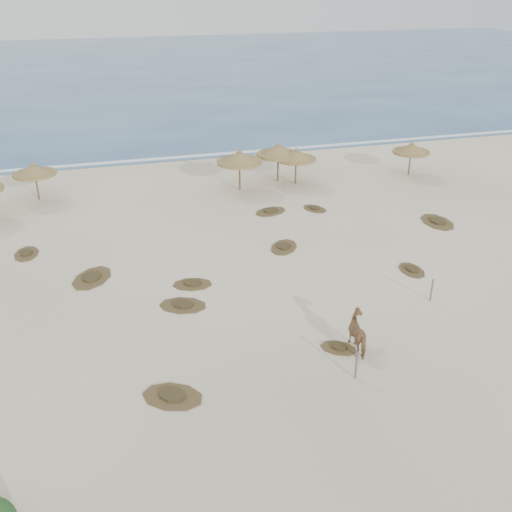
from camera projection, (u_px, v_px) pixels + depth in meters
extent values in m
plane|color=#ECE4C2|center=(250.00, 334.00, 23.64)|extent=(160.00, 160.00, 0.00)
cube|color=navy|center=(124.00, 69.00, 88.28)|extent=(200.00, 100.00, 0.01)
cube|color=white|center=(166.00, 158.00, 46.05)|extent=(70.00, 0.60, 0.01)
cylinder|color=brown|center=(37.00, 186.00, 37.28)|extent=(0.11, 0.11, 1.93)
cylinder|color=olive|center=(35.00, 174.00, 36.93)|extent=(2.96, 2.96, 0.17)
cone|color=olive|center=(34.00, 169.00, 36.79)|extent=(2.86, 2.86, 0.69)
cone|color=olive|center=(33.00, 163.00, 36.61)|extent=(0.33, 0.33, 0.20)
cylinder|color=brown|center=(240.00, 175.00, 38.89)|extent=(0.12, 0.12, 2.18)
cylinder|color=olive|center=(240.00, 162.00, 38.49)|extent=(3.51, 3.51, 0.19)
cone|color=olive|center=(239.00, 157.00, 38.34)|extent=(3.39, 3.39, 0.78)
cone|color=olive|center=(239.00, 150.00, 38.13)|extent=(0.37, 0.37, 0.23)
cylinder|color=brown|center=(296.00, 170.00, 40.13)|extent=(0.11, 0.11, 1.96)
cylinder|color=olive|center=(296.00, 159.00, 39.77)|extent=(3.26, 3.26, 0.17)
cone|color=olive|center=(296.00, 155.00, 39.63)|extent=(3.15, 3.15, 0.70)
cone|color=olive|center=(296.00, 149.00, 39.44)|extent=(0.34, 0.34, 0.21)
cylinder|color=brown|center=(278.00, 167.00, 40.55)|extent=(0.12, 0.12, 2.14)
cylinder|color=olive|center=(278.00, 155.00, 40.16)|extent=(4.06, 4.06, 0.18)
cone|color=olive|center=(278.00, 150.00, 40.01)|extent=(3.92, 3.92, 0.77)
cone|color=olive|center=(278.00, 143.00, 39.80)|extent=(0.37, 0.37, 0.22)
cylinder|color=brown|center=(410.00, 162.00, 41.90)|extent=(0.11, 0.11, 1.89)
cylinder|color=olive|center=(411.00, 152.00, 41.55)|extent=(3.27, 3.27, 0.16)
cone|color=olive|center=(412.00, 148.00, 41.41)|extent=(3.16, 3.16, 0.68)
cone|color=olive|center=(412.00, 143.00, 41.23)|extent=(0.32, 0.32, 0.20)
imported|color=olive|center=(360.00, 333.00, 22.40)|extent=(0.87, 1.79, 1.49)
cylinder|color=#716555|center=(356.00, 365.00, 20.85)|extent=(0.09, 0.09, 1.15)
cylinder|color=#716555|center=(432.00, 290.00, 25.84)|extent=(0.09, 0.09, 1.10)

